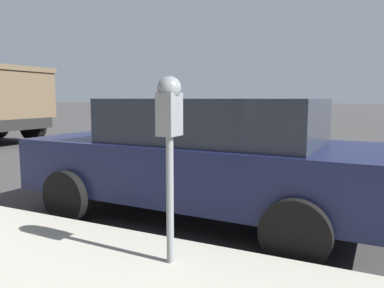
{
  "coord_description": "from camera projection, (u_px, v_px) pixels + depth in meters",
  "views": [
    {
      "loc": [
        -5.26,
        -1.94,
        1.51
      ],
      "look_at": [
        -2.2,
        -0.46,
        1.09
      ],
      "focal_mm": 35.0,
      "sensor_mm": 36.0,
      "label": 1
    }
  ],
  "objects": [
    {
      "name": "ground_plane",
      "position": [
        227.0,
        197.0,
        5.72
      ],
      "size": [
        220.0,
        220.0,
        0.0
      ],
      "primitive_type": "plane",
      "color": "#3D3A3A"
    },
    {
      "name": "car_navy",
      "position": [
        205.0,
        156.0,
        4.66
      ],
      "size": [
        2.1,
        4.49,
        1.5
      ],
      "rotation": [
        0.0,
        0.0,
        -0.03
      ],
      "color": "#14193D",
      "rests_on": "ground_plane"
    },
    {
      "name": "parking_meter",
      "position": [
        169.0,
        122.0,
        2.95
      ],
      "size": [
        0.21,
        0.19,
        1.52
      ],
      "color": "gray",
      "rests_on": "sidewalk"
    }
  ]
}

